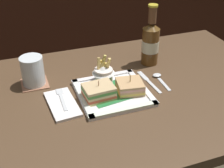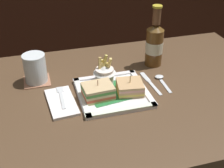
# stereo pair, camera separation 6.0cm
# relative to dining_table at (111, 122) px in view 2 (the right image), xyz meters

# --- Properties ---
(dining_table) EXTENTS (1.37, 0.81, 0.73)m
(dining_table) POSITION_rel_dining_table_xyz_m (0.00, 0.00, 0.00)
(dining_table) COLOR #4F3724
(dining_table) RESTS_ON ground_plane
(square_plate) EXTENTS (0.25, 0.25, 0.02)m
(square_plate) POSITION_rel_dining_table_xyz_m (0.00, -0.01, 0.15)
(square_plate) COLOR white
(square_plate) RESTS_ON dining_table
(sandwich_half_left) EXTENTS (0.11, 0.09, 0.07)m
(sandwich_half_left) POSITION_rel_dining_table_xyz_m (-0.06, -0.03, 0.17)
(sandwich_half_left) COLOR tan
(sandwich_half_left) RESTS_ON square_plate
(sandwich_half_right) EXTENTS (0.10, 0.10, 0.07)m
(sandwich_half_right) POSITION_rel_dining_table_xyz_m (0.06, -0.03, 0.17)
(sandwich_half_right) COLOR tan
(sandwich_half_right) RESTS_ON square_plate
(fries_cup) EXTENTS (0.09, 0.09, 0.11)m
(fries_cup) POSITION_rel_dining_table_xyz_m (-0.01, 0.06, 0.19)
(fries_cup) COLOR silver
(fries_cup) RESTS_ON square_plate
(beer_bottle) EXTENTS (0.07, 0.07, 0.26)m
(beer_bottle) POSITION_rel_dining_table_xyz_m (0.23, 0.16, 0.24)
(beer_bottle) COLOR brown
(beer_bottle) RESTS_ON dining_table
(drink_coaster) EXTENTS (0.10, 0.10, 0.00)m
(drink_coaster) POSITION_rel_dining_table_xyz_m (-0.26, 0.15, 0.14)
(drink_coaster) COLOR #9E664B
(drink_coaster) RESTS_ON dining_table
(water_glass) EXTENTS (0.09, 0.09, 0.11)m
(water_glass) POSITION_rel_dining_table_xyz_m (-0.26, 0.15, 0.19)
(water_glass) COLOR silver
(water_glass) RESTS_ON dining_table
(folded_napkin) EXTENTS (0.10, 0.19, 0.01)m
(folded_napkin) POSITION_rel_dining_table_xyz_m (-0.19, -0.02, 0.15)
(folded_napkin) COLOR white
(folded_napkin) RESTS_ON dining_table
(fork) EXTENTS (0.02, 0.14, 0.00)m
(fork) POSITION_rel_dining_table_xyz_m (-0.18, 0.01, 0.15)
(fork) COLOR silver
(fork) RESTS_ON dining_table
(knife) EXTENTS (0.03, 0.17, 0.00)m
(knife) POSITION_rel_dining_table_xyz_m (0.16, 0.02, 0.14)
(knife) COLOR silver
(knife) RESTS_ON dining_table
(spoon) EXTENTS (0.03, 0.13, 0.01)m
(spoon) POSITION_rel_dining_table_xyz_m (0.21, 0.03, 0.15)
(spoon) COLOR silver
(spoon) RESTS_ON dining_table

